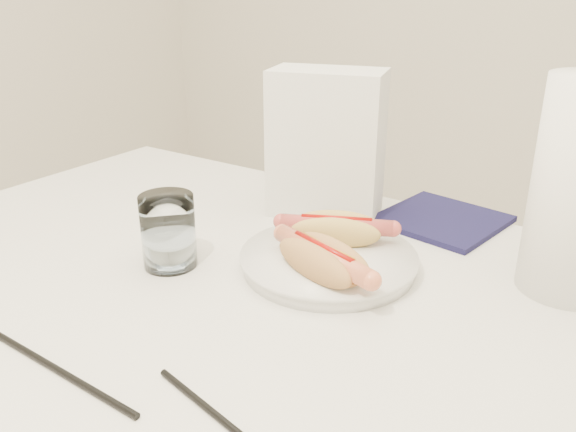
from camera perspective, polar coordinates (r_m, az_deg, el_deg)
The scene contains 9 objects.
table at distance 0.74m, azimuth -3.27°, elevation -11.89°, with size 1.20×0.80×0.75m.
plate at distance 0.77m, azimuth 3.93°, elevation -4.51°, with size 0.22×0.22×0.02m, color white.
hotdog_left at distance 0.80m, azimuth 4.69°, elevation -1.30°, with size 0.15×0.10×0.04m.
hotdog_right at distance 0.71m, azimuth 3.41°, elevation -4.27°, with size 0.16×0.10×0.04m.
water_glass at distance 0.78m, azimuth -11.50°, elevation -1.44°, with size 0.07×0.07×0.10m, color silver.
chopstick_near at distance 0.63m, azimuth -21.21°, elevation -13.80°, with size 0.01×0.01×0.22m, color black.
chopstick_far at distance 0.53m, azimuth -5.48°, elevation -19.70°, with size 0.01×0.01×0.21m, color black.
napkin_box at distance 0.92m, azimuth 3.74°, elevation 6.96°, with size 0.17×0.09×0.23m, color silver.
navy_napkin at distance 0.94m, azimuth 14.65°, elevation -0.34°, with size 0.17×0.17×0.01m, color #131136.
Camera 1 is at (0.37, -0.48, 1.11)m, focal length 36.76 mm.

